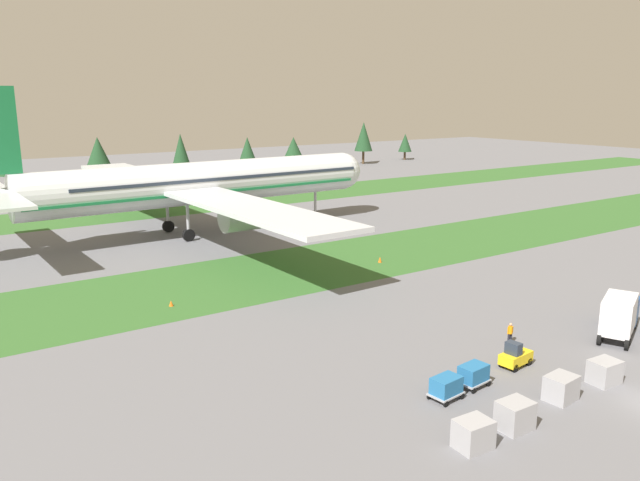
% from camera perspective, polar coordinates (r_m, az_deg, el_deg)
% --- Properties ---
extents(grass_strip_near, '(320.00, 17.89, 0.01)m').
position_cam_1_polar(grass_strip_near, '(73.05, -1.14, -2.37)').
color(grass_strip_near, '#336028').
rests_on(grass_strip_near, ground).
extents(grass_strip_far, '(320.00, 17.89, 0.01)m').
position_cam_1_polar(grass_strip_far, '(115.18, -14.22, 2.92)').
color(grass_strip_far, '#336028').
rests_on(grass_strip_far, ground).
extents(airliner, '(60.38, 74.07, 20.65)m').
position_cam_1_polar(airliner, '(90.44, -11.79, 5.12)').
color(airliner, silver).
rests_on(airliner, ground).
extents(baggage_tug, '(2.72, 1.55, 1.97)m').
position_cam_1_polar(baggage_tug, '(48.60, 17.44, -10.07)').
color(baggage_tug, yellow).
rests_on(baggage_tug, ground).
extents(cargo_dolly_lead, '(2.34, 1.71, 1.55)m').
position_cam_1_polar(cargo_dolly_lead, '(44.70, 13.86, -11.77)').
color(cargo_dolly_lead, '#A3A3A8').
rests_on(cargo_dolly_lead, ground).
extents(cargo_dolly_second, '(2.34, 1.71, 1.55)m').
position_cam_1_polar(cargo_dolly_second, '(42.59, 11.47, -12.93)').
color(cargo_dolly_second, '#A3A3A8').
rests_on(cargo_dolly_second, ground).
extents(catering_truck, '(7.29, 4.92, 3.58)m').
position_cam_1_polar(catering_truck, '(57.30, 25.75, -6.03)').
color(catering_truck, '#1E4C8E').
rests_on(catering_truck, ground).
extents(ground_crew_marshaller, '(0.55, 0.36, 1.74)m').
position_cam_1_polar(ground_crew_marshaller, '(52.72, 17.01, -8.04)').
color(ground_crew_marshaller, black).
rests_on(ground_crew_marshaller, ground).
extents(ground_crew_loader, '(0.36, 0.56, 1.74)m').
position_cam_1_polar(ground_crew_loader, '(58.41, 24.99, -6.65)').
color(ground_crew_loader, black).
rests_on(ground_crew_loader, ground).
extents(uld_container_0, '(2.09, 1.71, 1.70)m').
position_cam_1_polar(uld_container_0, '(37.68, 13.86, -16.84)').
color(uld_container_0, '#A3A3A8').
rests_on(uld_container_0, ground).
extents(uld_container_1, '(2.04, 1.65, 1.77)m').
position_cam_1_polar(uld_container_1, '(40.16, 17.42, -15.04)').
color(uld_container_1, '#A3A3A8').
rests_on(uld_container_1, ground).
extents(uld_container_2, '(2.10, 1.73, 1.67)m').
position_cam_1_polar(uld_container_2, '(48.14, 24.60, -10.88)').
color(uld_container_2, '#A3A3A8').
rests_on(uld_container_2, ground).
extents(uld_container_3, '(2.13, 1.77, 1.69)m').
position_cam_1_polar(uld_container_3, '(44.60, 21.20, -12.47)').
color(uld_container_3, '#A3A3A8').
rests_on(uld_container_3, ground).
extents(taxiway_marker_0, '(0.44, 0.44, 0.69)m').
position_cam_1_polar(taxiway_marker_0, '(75.03, 5.51, -1.75)').
color(taxiway_marker_0, orange).
rests_on(taxiway_marker_0, ground).
extents(taxiway_marker_1, '(0.44, 0.44, 0.55)m').
position_cam_1_polar(taxiway_marker_1, '(61.00, -13.47, -5.61)').
color(taxiway_marker_1, orange).
rests_on(taxiway_marker_1, ground).
extents(distant_tree_line, '(195.23, 9.78, 12.51)m').
position_cam_1_polar(distant_tree_line, '(153.92, -20.15, 7.45)').
color(distant_tree_line, '#4C3823').
rests_on(distant_tree_line, ground).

